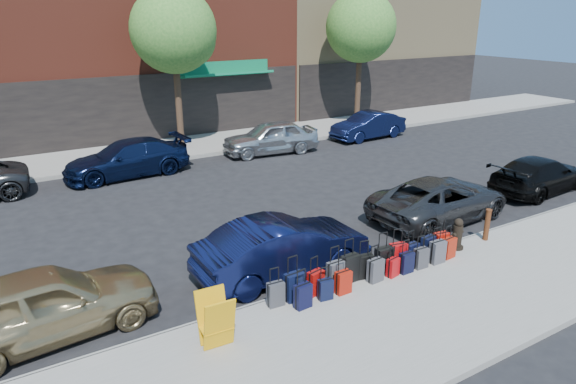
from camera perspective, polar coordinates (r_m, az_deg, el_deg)
ground at (r=16.52m, az=-1.97°, el=-2.95°), size 120.00×120.00×0.00m
sidewalk_near at (r=11.85m, az=13.99°, el=-12.79°), size 60.00×4.00×0.15m
sidewalk_far at (r=25.29m, az=-13.16°, el=4.67°), size 60.00×4.00×0.15m
curb_near at (r=13.13m, az=7.76°, el=-8.99°), size 60.00×0.08×0.15m
curb_far at (r=23.43m, az=-11.57°, el=3.64°), size 60.00×0.08×0.15m
tree_center at (r=24.26m, az=-12.26°, el=16.93°), size 3.80×3.80×7.27m
tree_right at (r=29.46m, az=8.31°, el=17.51°), size 3.80×3.80×7.27m
suitcase_front_0 at (r=11.46m, az=-1.37°, el=-11.26°), size 0.38×0.23×0.90m
suitcase_front_1 at (r=11.64m, az=0.71°, el=-10.45°), size 0.45×0.27×1.06m
suitcase_front_2 at (r=11.90m, az=3.09°, el=-10.01°), size 0.41×0.28×0.92m
suitcase_front_3 at (r=12.22m, az=5.33°, el=-9.08°), size 0.43×0.24×1.01m
suitcase_front_4 at (r=12.48m, az=6.93°, el=-8.39°), size 0.46×0.26×1.08m
suitcase_front_5 at (r=12.69m, az=8.51°, el=-8.16°), size 0.43×0.28×0.96m
suitcase_front_6 at (r=13.03m, az=10.57°, el=-7.40°), size 0.44×0.26×1.03m
suitcase_front_7 at (r=13.32m, az=12.12°, el=-6.90°), size 0.47×0.32×1.03m
suitcase_front_8 at (r=13.60m, az=13.55°, el=-6.64°), size 0.39×0.25×0.89m
suitcase_front_9 at (r=14.00m, az=15.29°, el=-5.93°), size 0.43×0.28×0.96m
suitcase_front_10 at (r=14.31m, az=16.62°, el=-5.48°), size 0.42×0.27×0.97m
suitcase_back_1 at (r=11.40m, az=1.67°, el=-11.47°), size 0.40×0.25×0.90m
suitcase_back_2 at (r=11.74m, az=4.17°, el=-10.73°), size 0.35×0.23×0.78m
suitcase_back_3 at (r=11.99m, az=6.15°, el=-9.93°), size 0.37×0.22×0.88m
suitcase_back_5 at (r=12.58m, az=9.70°, el=-8.57°), size 0.40×0.26×0.92m
suitcase_back_6 at (r=12.90m, az=11.58°, el=-8.19°), size 0.35×0.25×0.77m
suitcase_back_7 at (r=13.13m, az=13.02°, el=-7.64°), size 0.36×0.21×0.86m
suitcase_back_8 at (r=13.45m, az=14.56°, el=-7.11°), size 0.37×0.22×0.86m
suitcase_back_9 at (r=13.80m, az=16.27°, el=-6.41°), size 0.41×0.24×0.96m
suitcase_back_10 at (r=14.17m, az=17.42°, el=-5.94°), size 0.39×0.26×0.89m
fire_hydrant at (r=14.73m, az=18.30°, el=-4.52°), size 0.45×0.39×0.87m
bollard at (r=15.52m, az=21.25°, el=-3.36°), size 0.17×0.17×0.92m
display_rack at (r=10.22m, az=-8.03°, el=-13.94°), size 0.64×0.70×1.09m
car_near_0 at (r=11.57m, az=-25.48°, el=-11.17°), size 4.59×2.21×1.51m
car_near_1 at (r=12.82m, az=-0.57°, el=-6.19°), size 4.49×1.62×1.47m
car_near_2 at (r=16.92m, az=16.53°, el=-0.75°), size 5.02×2.54×1.36m
car_near_3 at (r=20.91m, az=26.16°, el=1.75°), size 4.61×2.15×1.30m
car_far_1 at (r=21.60m, az=-17.46°, el=3.57°), size 5.05×2.27×1.44m
car_far_2 at (r=24.01m, az=-1.97°, el=6.09°), size 4.65×2.35×1.52m
car_far_3 at (r=27.26m, az=8.89°, el=7.31°), size 4.23×1.71×1.37m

